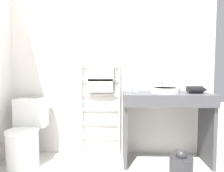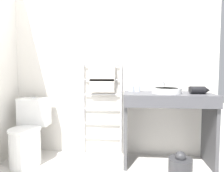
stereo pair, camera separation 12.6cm
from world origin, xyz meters
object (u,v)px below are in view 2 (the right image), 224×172
Objects in this scene: sink_basin at (166,90)px; cup_near_edge at (137,89)px; hair_dryer at (198,90)px; towel_radiator at (102,88)px; cup_near_wall at (131,88)px; trash_bin at (180,172)px; toilet at (28,135)px.

cup_near_edge is (-0.33, 0.16, 0.01)m from sink_basin.
cup_near_edge is 0.71m from hair_dryer.
sink_basin is (0.80, -0.23, -0.01)m from towel_radiator.
towel_radiator is at bearing 173.34° from cup_near_wall.
cup_near_wall is 1.11m from trash_bin.
cup_near_edge is at bearing -18.39° from cup_near_wall.
cup_near_edge reaches higher than sink_basin.
towel_radiator is 3.70× the size of sink_basin.
sink_basin is 0.89m from trash_bin.
hair_dryer is at bearing -4.03° from sink_basin.
cup_near_wall is 0.08m from cup_near_edge.
toilet is 3.60× the size of hair_dryer.
cup_near_wall reaches higher than sink_basin.
toilet is 9.75× the size of cup_near_edge.
cup_near_edge is 1.06m from trash_bin.
trash_bin is (-0.30, -0.46, -0.75)m from hair_dryer.
toilet is 2.31× the size of sink_basin.
towel_radiator is 15.54× the size of cup_near_wall.
sink_basin is at bearing 2.67° from toilet.
towel_radiator is 0.47m from cup_near_edge.
cup_near_wall is at bearing 125.06° from trash_bin.
towel_radiator reaches higher than trash_bin.
hair_dryer reaches higher than cup_near_wall.
towel_radiator is 1.18m from hair_dryer.
sink_basin reaches higher than toilet.
hair_dryer is 0.93m from trash_bin.
trash_bin is (1.73, -0.40, -0.19)m from toilet.
trash_bin is at bearing -58.67° from cup_near_edge.
cup_near_edge is at bearing 9.91° from toilet.
cup_near_wall reaches higher than trash_bin.
toilet is at bearing 166.89° from trash_bin.
cup_near_wall is at bearing -6.66° from towel_radiator.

